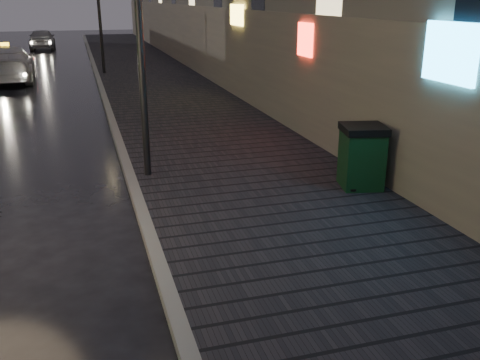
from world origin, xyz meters
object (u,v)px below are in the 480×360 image
object	(u,v)px
lamp_near	(138,3)
car_far	(42,39)
trash_bin	(362,156)
taxi_mid	(7,64)

from	to	relation	value
lamp_near	car_far	world-z (taller)	lamp_near
trash_bin	lamp_near	bearing A→B (deg)	165.71
lamp_near	trash_bin	bearing A→B (deg)	-26.52
trash_bin	taxi_mid	bearing A→B (deg)	126.88
lamp_near	taxi_mid	distance (m)	16.22
trash_bin	taxi_mid	xyz separation A→B (m)	(-7.96, 17.34, 0.02)
lamp_near	trash_bin	size ratio (longest dim) A/B	4.41
lamp_near	car_far	distance (m)	31.63
taxi_mid	car_far	world-z (taller)	taxi_mid
lamp_near	taxi_mid	size ratio (longest dim) A/B	0.98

